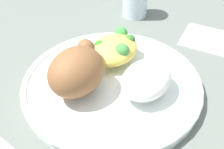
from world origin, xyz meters
TOP-DOWN VIEW (x-y plane):
  - ground_plane at (0.00, 0.00)m, footprint 2.00×2.00m
  - plate at (0.00, 0.00)m, footprint 0.30×0.30m
  - roasted_chicken at (-0.05, 0.03)m, footprint 0.10×0.08m
  - rice_pile at (0.01, -0.06)m, footprint 0.10×0.07m
  - mac_cheese_with_broccoli at (0.05, 0.03)m, footprint 0.10×0.08m
  - napkin at (0.24, -0.10)m, footprint 0.11×0.13m

SIDE VIEW (x-z plane):
  - ground_plane at x=0.00m, z-range 0.00..0.00m
  - napkin at x=0.24m, z-range 0.00..0.00m
  - plate at x=0.00m, z-range 0.00..0.02m
  - mac_cheese_with_broccoli at x=0.05m, z-range 0.02..0.06m
  - rice_pile at x=0.01m, z-range 0.02..0.07m
  - roasted_chicken at x=-0.05m, z-range 0.02..0.09m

